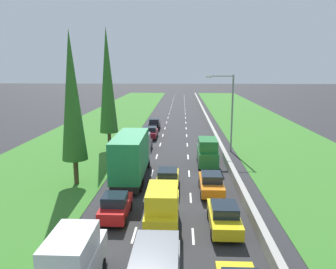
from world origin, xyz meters
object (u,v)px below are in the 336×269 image
at_px(red_hatchback_left_lane, 116,206).
at_px(poplar_tree_second, 72,97).
at_px(black_sedan_left_lane, 144,145).
at_px(yellow_sedan_centre_lane, 168,179).
at_px(white_van_left_lane, 73,263).
at_px(maroon_sedan_left_lane, 151,132).
at_px(green_box_truck_left_lane, 132,155).
at_px(yellow_van_centre_lane, 163,209).
at_px(poplar_tree_third, 107,81).
at_px(orange_sedan_right_lane, 211,183).
at_px(yellow_sedan_right_lane, 224,216).
at_px(black_hatchback_left_lane, 154,124).
at_px(green_van_right_lane, 207,152).
at_px(street_light_mast, 229,108).

relative_size(red_hatchback_left_lane, poplar_tree_second, 0.30).
xyz_separation_m(black_sedan_left_lane, yellow_sedan_centre_lane, (3.42, -12.47, 0.00)).
xyz_separation_m(white_van_left_lane, maroon_sedan_left_lane, (0.31, 33.31, -0.59)).
distance_m(green_box_truck_left_lane, yellow_van_centre_lane, 10.16).
distance_m(yellow_van_centre_lane, black_sedan_left_lane, 20.15).
height_order(maroon_sedan_left_lane, poplar_tree_third, poplar_tree_third).
bearing_deg(maroon_sedan_left_lane, orange_sedan_right_lane, -72.18).
bearing_deg(maroon_sedan_left_lane, yellow_sedan_centre_lane, -80.79).
height_order(yellow_sedan_right_lane, black_hatchback_left_lane, black_hatchback_left_lane).
bearing_deg(green_box_truck_left_lane, black_hatchback_left_lane, 90.15).
relative_size(yellow_van_centre_lane, orange_sedan_right_lane, 1.09).
bearing_deg(red_hatchback_left_lane, green_van_right_lane, 60.97).
distance_m(green_van_right_lane, maroon_sedan_left_lane, 15.11).
bearing_deg(yellow_van_centre_lane, yellow_sedan_right_lane, 6.86).
height_order(orange_sedan_right_lane, poplar_tree_second, poplar_tree_second).
distance_m(orange_sedan_right_lane, street_light_mast, 14.70).
relative_size(red_hatchback_left_lane, orange_sedan_right_lane, 0.87).
height_order(orange_sedan_right_lane, black_sedan_left_lane, same).
relative_size(white_van_left_lane, street_light_mast, 0.54).
xyz_separation_m(red_hatchback_left_lane, black_sedan_left_lane, (-0.23, 18.20, -0.02)).
distance_m(green_box_truck_left_lane, yellow_sedan_right_lane, 11.60).
bearing_deg(green_box_truck_left_lane, street_light_mast, 47.01).
bearing_deg(yellow_sedan_right_lane, yellow_van_centre_lane, -173.14).
height_order(yellow_van_centre_lane, street_light_mast, street_light_mast).
bearing_deg(yellow_sedan_right_lane, poplar_tree_third, 119.74).
bearing_deg(street_light_mast, poplar_tree_third, 179.53).
bearing_deg(black_hatchback_left_lane, yellow_sedan_right_lane, -78.26).
xyz_separation_m(maroon_sedan_left_lane, poplar_tree_second, (-4.57, -19.40, 6.66)).
bearing_deg(yellow_sedan_centre_lane, street_light_mast, 62.68).
distance_m(yellow_sedan_right_lane, orange_sedan_right_lane, 6.08).
xyz_separation_m(orange_sedan_right_lane, green_van_right_lane, (0.25, 7.58, 0.59)).
height_order(green_van_right_lane, poplar_tree_second, poplar_tree_second).
relative_size(yellow_sedan_right_lane, maroon_sedan_left_lane, 1.00).
distance_m(orange_sedan_right_lane, black_hatchback_left_lane, 28.80).
height_order(yellow_sedan_centre_lane, poplar_tree_third, poplar_tree_third).
xyz_separation_m(maroon_sedan_left_lane, black_hatchback_left_lane, (-0.07, 7.02, 0.02)).
bearing_deg(poplar_tree_third, red_hatchback_left_lane, -76.71).
distance_m(yellow_sedan_right_lane, green_van_right_lane, 13.66).
bearing_deg(orange_sedan_right_lane, yellow_van_centre_lane, -118.05).
bearing_deg(yellow_sedan_right_lane, red_hatchback_left_lane, 170.20).
distance_m(red_hatchback_left_lane, poplar_tree_third, 20.56).
xyz_separation_m(orange_sedan_right_lane, street_light_mast, (3.14, 13.66, 4.42)).
bearing_deg(green_box_truck_left_lane, red_hatchback_left_lane, -89.44).
bearing_deg(maroon_sedan_left_lane, yellow_van_centre_lane, -83.23).
height_order(orange_sedan_right_lane, green_van_right_lane, green_van_right_lane).
height_order(orange_sedan_right_lane, black_hatchback_left_lane, black_hatchback_left_lane).
xyz_separation_m(white_van_left_lane, poplar_tree_third, (-4.02, 26.13, 6.87)).
bearing_deg(yellow_sedan_right_lane, maroon_sedan_left_lane, 104.54).
bearing_deg(yellow_sedan_centre_lane, white_van_left_lane, -105.14).
xyz_separation_m(white_van_left_lane, street_light_mast, (10.19, 26.01, 3.83)).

